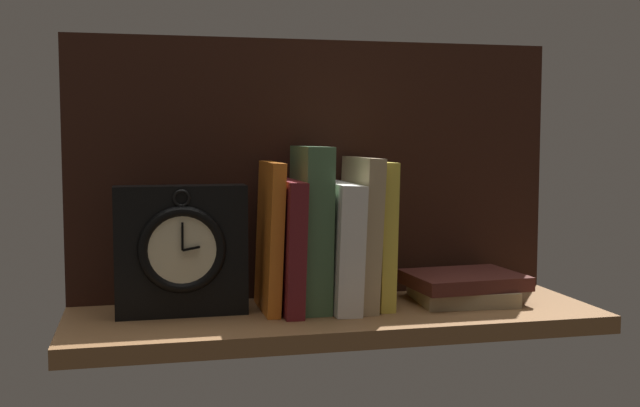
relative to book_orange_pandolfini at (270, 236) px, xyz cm
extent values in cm
cube|color=brown|center=(9.04, -2.86, -11.93)|extent=(75.94, 24.80, 2.50)
cube|color=black|center=(9.04, 8.94, 9.23)|extent=(75.94, 1.20, 39.82)
cube|color=orange|center=(0.00, 0.00, 0.00)|extent=(2.83, 12.70, 21.42)
cube|color=maroon|center=(2.51, 0.00, -1.29)|extent=(3.15, 16.22, 18.84)
cube|color=#476B44|center=(6.03, 0.00, 1.10)|extent=(4.35, 12.95, 23.63)
cube|color=silver|center=(10.11, 0.00, -1.54)|extent=(4.40, 16.68, 18.40)
cube|color=tan|center=(13.48, 0.00, 0.29)|extent=(3.45, 14.86, 22.02)
cube|color=gold|center=(16.12, 0.00, -0.03)|extent=(2.68, 12.88, 21.34)
cube|color=black|center=(-12.55, -0.34, -1.57)|extent=(18.21, 4.52, 18.21)
torus|color=black|center=(-12.55, -3.00, -1.11)|extent=(12.08, 1.48, 12.08)
cylinder|color=beige|center=(-12.55, -3.00, -1.11)|extent=(9.75, 0.60, 9.75)
cube|color=black|center=(-11.38, -3.50, -0.90)|extent=(2.40, 0.30, 0.70)
cube|color=black|center=(-12.53, -3.50, 0.80)|extent=(0.34, 0.30, 3.82)
torus|color=black|center=(-12.55, -2.60, 5.93)|extent=(2.44, 0.44, 2.44)
cube|color=#9E8966|center=(29.39, -0.86, -9.57)|extent=(14.96, 14.32, 2.22)
cube|color=#471E19|center=(29.65, -0.90, -7.41)|extent=(17.35, 14.15, 2.08)
camera|label=1|loc=(-18.25, -109.30, 14.20)|focal=43.62mm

